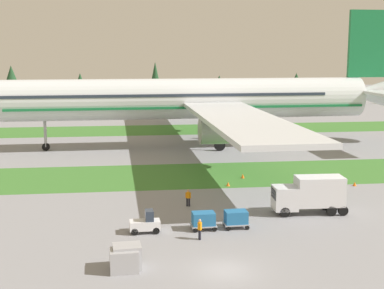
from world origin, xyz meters
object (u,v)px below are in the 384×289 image
at_px(cargo_dolly_lead, 203,219).
at_px(uld_container_1, 127,257).
at_px(catering_truck, 310,193).
at_px(cargo_dolly_second, 236,218).
at_px(airliner, 202,98).
at_px(ground_crew_marshaller, 188,197).
at_px(uld_container_0, 124,260).
at_px(taxiway_marker_2, 355,184).
at_px(baggage_tug, 146,223).
at_px(taxiway_marker_0, 243,176).
at_px(ground_crew_loader, 200,228).
at_px(taxiway_marker_1, 228,184).

bearing_deg(cargo_dolly_lead, uld_container_1, 137.59).
height_order(catering_truck, uld_container_1, catering_truck).
xyz_separation_m(cargo_dolly_second, catering_truck, (7.85, 3.41, 1.03)).
xyz_separation_m(airliner, uld_container_1, (-12.20, -48.62, -6.95)).
xyz_separation_m(ground_crew_marshaller, uld_container_0, (-6.33, -15.57, -0.15)).
relative_size(cargo_dolly_lead, taxiway_marker_2, 4.93).
bearing_deg(uld_container_0, baggage_tug, 77.33).
distance_m(baggage_tug, cargo_dolly_lead, 5.03).
height_order(uld_container_1, taxiway_marker_0, uld_container_1).
bearing_deg(cargo_dolly_second, cargo_dolly_lead, 90.00).
height_order(ground_crew_loader, uld_container_0, ground_crew_loader).
distance_m(uld_container_0, taxiway_marker_1, 26.05).
xyz_separation_m(airliner, cargo_dolly_lead, (-5.57, -40.76, -6.91)).
height_order(airliner, ground_crew_loader, airliner).
height_order(taxiway_marker_1, taxiway_marker_2, taxiway_marker_2).
distance_m(cargo_dolly_lead, cargo_dolly_second, 2.90).
height_order(cargo_dolly_second, ground_crew_marshaller, ground_crew_marshaller).
bearing_deg(uld_container_0, ground_crew_loader, 43.39).
bearing_deg(taxiway_marker_0, ground_crew_marshaller, -125.37).
bearing_deg(baggage_tug, catering_truck, -78.96).
height_order(cargo_dolly_second, uld_container_0, uld_container_0).
distance_m(taxiway_marker_0, taxiway_marker_1, 4.41).
relative_size(cargo_dolly_second, uld_container_1, 1.13).
xyz_separation_m(cargo_dolly_lead, cargo_dolly_second, (2.90, 0.11, 0.00)).
xyz_separation_m(baggage_tug, uld_container_1, (-1.61, -7.66, 0.07)).
bearing_deg(taxiway_marker_2, taxiway_marker_0, 155.97).
distance_m(baggage_tug, taxiway_marker_0, 22.55).
bearing_deg(ground_crew_marshaller, ground_crew_loader, 107.72).
bearing_deg(catering_truck, uld_container_1, 125.33).
bearing_deg(cargo_dolly_second, taxiway_marker_1, -10.28).
relative_size(airliner, cargo_dolly_second, 36.78).
height_order(catering_truck, taxiway_marker_2, catering_truck).
xyz_separation_m(ground_crew_marshaller, ground_crew_loader, (-0.16, -9.73, 0.00)).
distance_m(catering_truck, taxiway_marker_0, 15.47).
distance_m(baggage_tug, uld_container_1, 7.82).
relative_size(ground_crew_loader, uld_container_1, 0.87).
distance_m(cargo_dolly_lead, ground_crew_marshaller, 7.30).
xyz_separation_m(baggage_tug, ground_crew_loader, (4.36, -2.25, 0.13)).
relative_size(ground_crew_loader, taxiway_marker_2, 3.80).
distance_m(airliner, uld_container_0, 51.08).
xyz_separation_m(taxiway_marker_0, taxiway_marker_1, (-2.50, -3.63, -0.04)).
relative_size(ground_crew_loader, taxiway_marker_0, 3.26).
height_order(airliner, cargo_dolly_second, airliner).
xyz_separation_m(uld_container_1, taxiway_marker_0, (14.13, 26.40, -0.62)).
xyz_separation_m(cargo_dolly_second, ground_crew_loader, (-3.56, -2.56, 0.03)).
bearing_deg(ground_crew_loader, catering_truck, 112.97).
bearing_deg(airliner, catering_truck, -173.28).
bearing_deg(taxiway_marker_1, cargo_dolly_lead, -108.51).
relative_size(uld_container_0, taxiway_marker_1, 4.44).
relative_size(ground_crew_marshaller, uld_container_1, 0.87).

